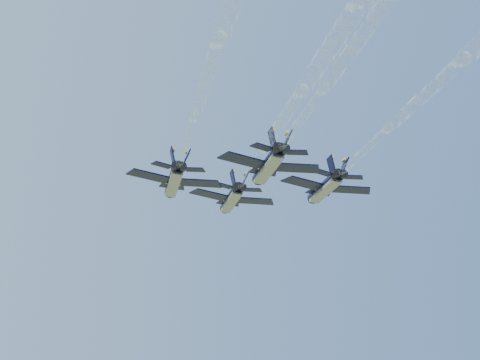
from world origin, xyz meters
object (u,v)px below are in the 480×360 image
jet_left (174,181)px  jet_right (324,188)px  jet_lead (231,199)px  jet_slot (268,166)px

jet_left → jet_right: same height
jet_lead → jet_slot: 22.78m
jet_left → jet_right: 23.27m
jet_left → jet_lead: bearing=47.8°
jet_lead → jet_slot: bearing=-86.4°
jet_lead → jet_slot: size_ratio=1.00×
jet_right → jet_slot: 16.42m
jet_lead → jet_left: same height
jet_left → jet_right: size_ratio=1.00×
jet_lead → jet_right: size_ratio=1.00×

